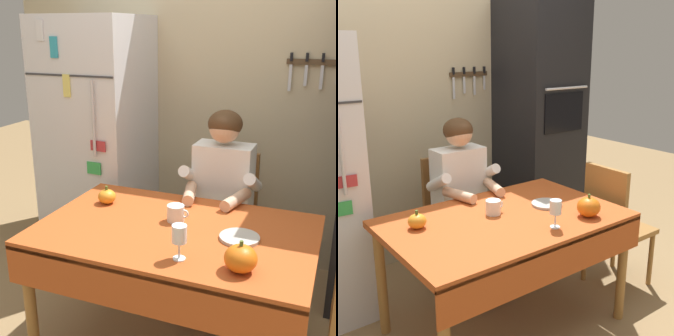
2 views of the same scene
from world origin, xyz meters
The scene contains 10 objects.
back_wall_assembly centered at (0.05, 1.35, 1.30)m, with size 3.70×0.13×2.60m.
refrigerator centered at (-0.95, 0.96, 0.90)m, with size 0.68×0.71×1.80m.
dining_table centered at (0.00, 0.08, 0.66)m, with size 1.40×0.90×0.74m.
chair_behind_person centered at (0.07, 0.87, 0.51)m, with size 0.40×0.40×0.93m.
seated_person centered at (0.07, 0.68, 0.74)m, with size 0.47×0.55×1.25m.
coffee_mug centered at (-0.03, 0.18, 0.78)m, with size 0.12×0.09×0.09m.
wine_glass centered at (0.13, -0.19, 0.86)m, with size 0.07×0.07×0.16m.
pumpkin_large centered at (-0.49, 0.26, 0.78)m, with size 0.10×0.10×0.11m.
pumpkin_medium centered at (0.40, -0.19, 0.80)m, with size 0.14×0.14×0.14m.
serving_tray centered at (0.33, 0.10, 0.75)m, with size 0.20×0.20×0.02m, color #B7B2A8.
Camera 1 is at (0.75, -1.84, 1.72)m, focal length 47.72 mm.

